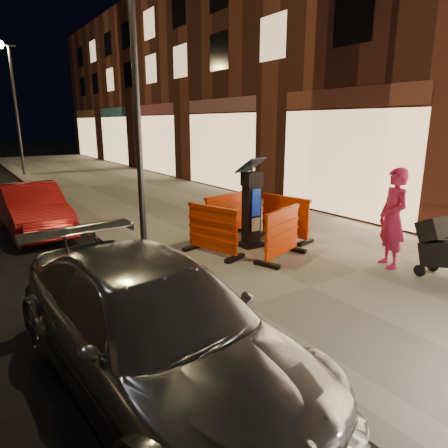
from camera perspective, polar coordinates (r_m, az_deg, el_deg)
ground_plane at (r=5.58m, az=-1.07°, el=-14.32°), size 120.00×120.00×0.00m
sidewalk at (r=7.47m, az=18.74°, el=-6.86°), size 6.00×60.00×0.15m
kerb at (r=5.55m, az=-1.07°, el=-13.64°), size 0.30×60.00×0.15m
parking_kiosk at (r=8.21m, az=3.94°, el=2.63°), size 0.67×0.67×1.74m
barrier_front at (r=7.59m, az=8.30°, el=-1.43°), size 1.35×0.90×0.97m
barrier_back at (r=9.04m, az=0.19°, el=1.26°), size 1.32×0.76×0.97m
barrier_kerbside at (r=7.76m, az=-1.65°, el=-0.94°), size 0.85×1.34×0.97m
barrier_bldgside at (r=8.89m, az=8.73°, el=0.88°), size 0.78×1.33×0.97m
car_silver at (r=4.62m, az=-9.64°, el=-21.34°), size 2.17×4.64×1.31m
car_red at (r=11.09m, az=-25.34°, el=-1.06°), size 1.32×3.68×1.21m
man at (r=7.62m, az=22.97°, el=0.76°), size 0.67×0.77×1.78m
stroller at (r=7.46m, az=29.28°, el=-3.30°), size 0.61×0.86×1.01m
street_lamp_mid at (r=7.70m, az=-12.41°, el=17.52°), size 0.12×0.12×6.00m
street_lamp_far at (r=22.31m, az=-27.51°, el=13.97°), size 0.12×0.12×6.00m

